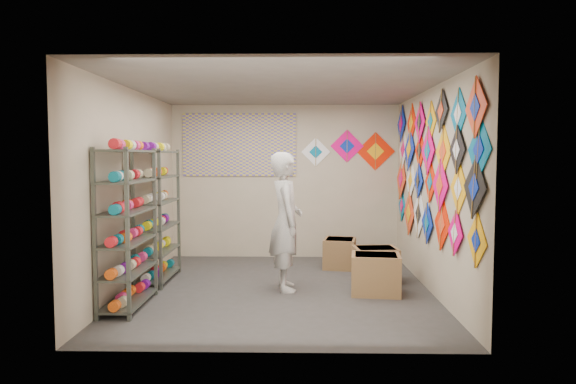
{
  "coord_description": "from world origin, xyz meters",
  "views": [
    {
      "loc": [
        0.25,
        -6.83,
        1.8
      ],
      "look_at": [
        0.1,
        0.3,
        1.3
      ],
      "focal_mm": 32.0,
      "sensor_mm": 36.0,
      "label": 1
    }
  ],
  "objects_px": {
    "shopkeeper": "(286,221)",
    "carton_c": "(340,253)",
    "shelf_rack_back": "(158,215)",
    "shelf_rack_front": "(127,228)",
    "carton_a": "(376,274)",
    "carton_b": "(375,265)"
  },
  "relations": [
    {
      "from": "shelf_rack_back",
      "to": "carton_a",
      "type": "height_order",
      "value": "shelf_rack_back"
    },
    {
      "from": "shopkeeper",
      "to": "carton_c",
      "type": "bearing_deg",
      "value": -40.22
    },
    {
      "from": "shelf_rack_front",
      "to": "shopkeeper",
      "type": "relative_size",
      "value": 1.03
    },
    {
      "from": "shelf_rack_back",
      "to": "carton_b",
      "type": "xyz_separation_m",
      "value": [
        3.13,
        0.0,
        -0.7
      ]
    },
    {
      "from": "shopkeeper",
      "to": "carton_c",
      "type": "xyz_separation_m",
      "value": [
        0.83,
        1.37,
        -0.69
      ]
    },
    {
      "from": "shelf_rack_front",
      "to": "carton_a",
      "type": "bearing_deg",
      "value": 12.1
    },
    {
      "from": "carton_b",
      "to": "carton_c",
      "type": "distance_m",
      "value": 1.01
    },
    {
      "from": "carton_a",
      "to": "carton_c",
      "type": "relative_size",
      "value": 1.16
    },
    {
      "from": "shelf_rack_front",
      "to": "shopkeeper",
      "type": "distance_m",
      "value": 2.04
    },
    {
      "from": "shelf_rack_back",
      "to": "carton_b",
      "type": "relative_size",
      "value": 3.15
    },
    {
      "from": "carton_b",
      "to": "carton_c",
      "type": "bearing_deg",
      "value": 111.35
    },
    {
      "from": "shelf_rack_front",
      "to": "shelf_rack_back",
      "type": "relative_size",
      "value": 1.0
    },
    {
      "from": "shopkeeper",
      "to": "carton_b",
      "type": "relative_size",
      "value": 3.07
    },
    {
      "from": "shelf_rack_front",
      "to": "carton_b",
      "type": "height_order",
      "value": "shelf_rack_front"
    },
    {
      "from": "shelf_rack_back",
      "to": "carton_a",
      "type": "distance_m",
      "value": 3.18
    },
    {
      "from": "carton_a",
      "to": "carton_c",
      "type": "distance_m",
      "value": 1.6
    },
    {
      "from": "carton_b",
      "to": "shopkeeper",
      "type": "bearing_deg",
      "value": -164.58
    },
    {
      "from": "shelf_rack_front",
      "to": "carton_c",
      "type": "distance_m",
      "value": 3.56
    },
    {
      "from": "shelf_rack_back",
      "to": "shelf_rack_front",
      "type": "bearing_deg",
      "value": -90.0
    },
    {
      "from": "shopkeeper",
      "to": "carton_a",
      "type": "bearing_deg",
      "value": -107.95
    },
    {
      "from": "shelf_rack_front",
      "to": "carton_b",
      "type": "bearing_deg",
      "value": 22.57
    },
    {
      "from": "shelf_rack_back",
      "to": "shopkeeper",
      "type": "height_order",
      "value": "shelf_rack_back"
    }
  ]
}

